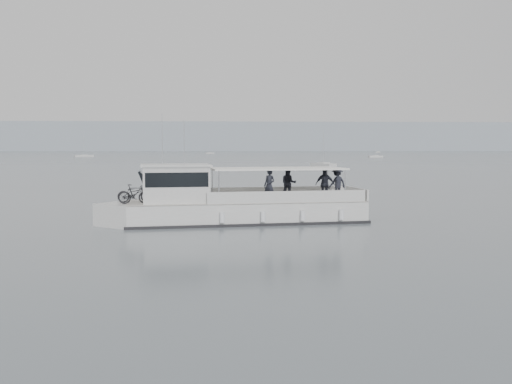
{
  "coord_description": "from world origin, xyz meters",
  "views": [
    {
      "loc": [
        -4.88,
        -26.91,
        3.97
      ],
      "look_at": [
        -3.14,
        2.9,
        1.6
      ],
      "focal_mm": 40.0,
      "sensor_mm": 36.0,
      "label": 1
    }
  ],
  "objects": [
    {
      "name": "moored_fleet",
      "position": [
        -32.21,
        199.69,
        0.36
      ],
      "size": [
        427.62,
        339.03,
        10.27
      ],
      "color": "silver",
      "rests_on": "ground"
    },
    {
      "name": "ground",
      "position": [
        0.0,
        0.0,
        0.0
      ],
      "size": [
        1400.0,
        1400.0,
        0.0
      ],
      "primitive_type": "plane",
      "color": "slate",
      "rests_on": "ground"
    },
    {
      "name": "headland",
      "position": [
        0.0,
        560.0,
        14.0
      ],
      "size": [
        1400.0,
        90.0,
        28.0
      ],
      "primitive_type": "cube",
      "color": "#939EA8",
      "rests_on": "ground"
    },
    {
      "name": "tour_boat",
      "position": [
        -4.86,
        2.74,
        0.97
      ],
      "size": [
        14.19,
        5.06,
        5.9
      ],
      "rotation": [
        0.0,
        0.0,
        0.13
      ],
      "color": "silver",
      "rests_on": "ground"
    }
  ]
}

